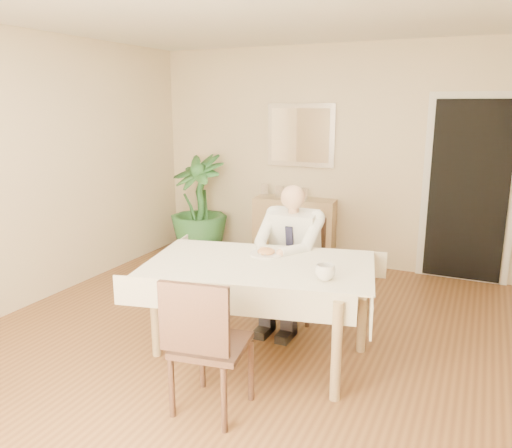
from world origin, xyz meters
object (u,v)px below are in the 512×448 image
at_px(sideboard, 294,230).
at_px(chair_near, 205,340).
at_px(dining_table, 260,273).
at_px(chair_far, 299,260).
at_px(seated_man, 288,250).
at_px(potted_palm, 199,206).
at_px(coffee_mug, 325,272).

bearing_deg(sideboard, chair_near, -84.34).
distance_m(dining_table, sideboard, 2.44).
xyz_separation_m(dining_table, chair_near, (0.02, -0.87, -0.15)).
distance_m(chair_far, chair_near, 1.76).
relative_size(seated_man, potted_palm, 0.96).
distance_m(sideboard, potted_palm, 1.27).
relative_size(coffee_mug, potted_palm, 0.10).
xyz_separation_m(dining_table, coffee_mug, (0.56, -0.15, 0.14)).
bearing_deg(sideboard, chair_far, -73.20).
relative_size(chair_near, sideboard, 0.93).
bearing_deg(seated_man, dining_table, -90.00).
distance_m(seated_man, coffee_mug, 0.94).
bearing_deg(chair_near, seated_man, 81.70).
xyz_separation_m(dining_table, sideboard, (-0.59, 2.35, -0.27)).
bearing_deg(seated_man, sideboard, 108.61).
bearing_deg(potted_palm, sideboard, 12.16).
height_order(chair_near, potted_palm, potted_palm).
height_order(chair_near, coffee_mug, chair_near).
bearing_deg(chair_near, potted_palm, 112.48).
bearing_deg(dining_table, sideboard, 91.83).
distance_m(chair_near, coffee_mug, 0.94).
relative_size(chair_near, seated_man, 0.74).
bearing_deg(seated_man, potted_palm, 140.40).
bearing_deg(seated_man, chair_near, -89.05).
relative_size(dining_table, chair_far, 2.10).
distance_m(seated_man, potted_palm, 2.35).
bearing_deg(coffee_mug, sideboard, 114.72).
bearing_deg(potted_palm, coffee_mug, -43.41).
xyz_separation_m(chair_far, coffee_mug, (0.56, -1.03, 0.29)).
distance_m(chair_far, seated_man, 0.34).
xyz_separation_m(dining_table, seated_man, (0.00, 0.59, 0.02)).
relative_size(dining_table, seated_man, 1.55).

